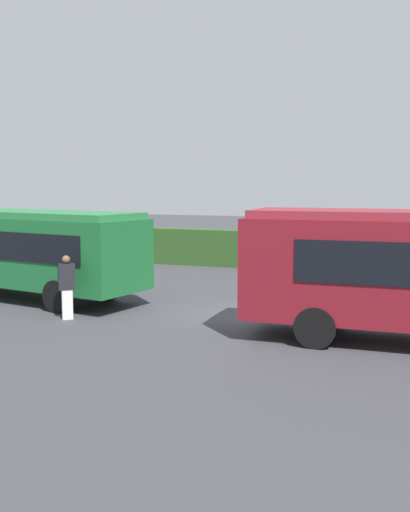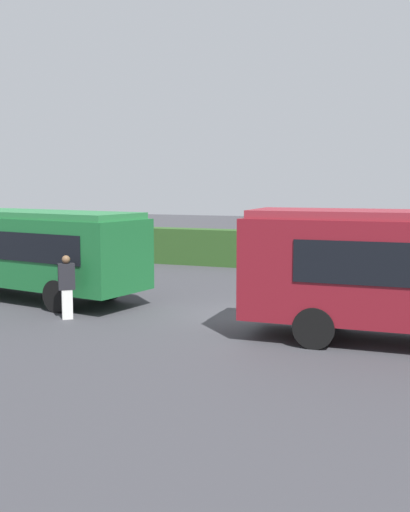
% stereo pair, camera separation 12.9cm
% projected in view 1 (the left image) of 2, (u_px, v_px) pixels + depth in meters
% --- Properties ---
extents(ground_plane, '(108.70, 108.70, 0.00)m').
position_uv_depth(ground_plane, '(248.00, 317.00, 17.98)').
color(ground_plane, '#38383D').
extents(bus_green, '(10.06, 4.25, 2.99)m').
position_uv_depth(bus_green, '(17.00, 247.00, 21.02)').
color(bus_green, '#19602D').
rests_on(bus_green, ground_plane).
extents(person_center, '(0.55, 0.48, 1.73)m').
position_uv_depth(person_center, '(29.00, 262.00, 23.63)').
color(person_center, '#334C8C').
rests_on(person_center, ground_plane).
extents(person_right, '(0.53, 0.50, 1.85)m').
position_uv_depth(person_right, '(67.00, 286.00, 17.65)').
color(person_right, silver).
rests_on(person_right, ground_plane).
extents(hedge_row, '(66.35, 1.01, 1.73)m').
position_uv_depth(hedge_row, '(317.00, 252.00, 27.59)').
color(hedge_row, '#2A4D1F').
rests_on(hedge_row, ground_plane).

